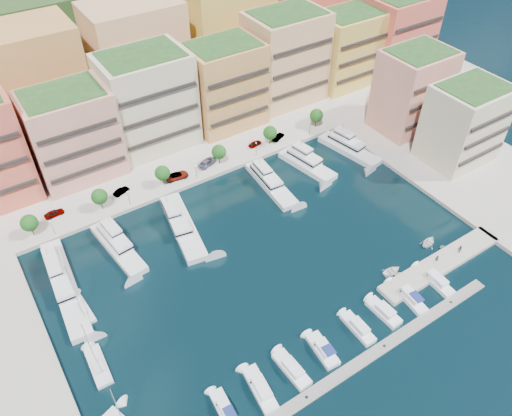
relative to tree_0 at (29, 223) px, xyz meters
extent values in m
plane|color=black|center=(40.00, -33.50, -4.74)|extent=(400.00, 400.00, 0.00)
cube|color=#9E998E|center=(40.00, 28.50, -4.74)|extent=(220.00, 64.00, 2.00)
cube|color=#9E998E|center=(102.00, -41.50, -4.74)|extent=(34.00, 76.00, 2.00)
cube|color=#1E3415|center=(40.00, 76.50, -4.74)|extent=(240.00, 40.00, 58.00)
cube|color=gray|center=(37.00, -63.50, -4.74)|extent=(72.00, 2.20, 0.35)
cube|color=#9E998E|center=(70.00, -55.50, -4.74)|extent=(32.00, 5.00, 2.00)
cube|color=#EC8E84|center=(17.00, 16.50, 7.26)|extent=(20.00, 15.00, 22.00)
cube|color=black|center=(17.00, 8.75, 7.26)|extent=(18.40, 0.50, 0.90)
cube|color=#1C461E|center=(17.00, 16.50, 18.66)|extent=(17.60, 13.20, 0.80)
cube|color=beige|center=(38.00, 18.50, 8.76)|extent=(22.00, 16.00, 25.00)
cube|color=black|center=(38.00, 10.25, 8.76)|extent=(20.24, 0.50, 0.90)
cube|color=#1C461E|center=(38.00, 18.50, 21.66)|extent=(19.36, 14.08, 0.80)
cube|color=#DD9653|center=(60.00, 16.50, 7.76)|extent=(20.00, 15.00, 23.00)
cube|color=black|center=(60.00, 8.75, 7.76)|extent=(18.40, 0.50, 0.90)
cube|color=#1C461E|center=(60.00, 16.50, 19.66)|extent=(17.60, 13.20, 0.80)
cube|color=tan|center=(82.00, 18.50, 9.26)|extent=(22.00, 16.00, 26.00)
cube|color=black|center=(82.00, 10.25, 9.26)|extent=(20.24, 0.50, 0.90)
cube|color=#1C461E|center=(82.00, 18.50, 22.66)|extent=(19.36, 14.08, 0.80)
cube|color=gold|center=(104.00, 16.50, 7.26)|extent=(20.00, 15.00, 22.00)
cube|color=black|center=(104.00, 8.75, 7.26)|extent=(18.40, 0.50, 0.90)
cube|color=#1C461E|center=(104.00, 16.50, 18.66)|extent=(17.60, 13.20, 0.80)
cube|color=#D76347|center=(124.00, 14.50, 8.26)|extent=(22.00, 16.00, 24.00)
cube|color=black|center=(124.00, 6.25, 8.26)|extent=(20.24, 0.50, 0.90)
cube|color=#EC8E84|center=(102.00, -13.50, 7.26)|extent=(18.00, 14.00, 22.00)
cube|color=black|center=(102.00, -20.75, 7.26)|extent=(16.56, 0.50, 0.90)
cube|color=#1C461E|center=(102.00, -13.50, 18.66)|extent=(15.84, 12.32, 0.80)
cube|color=beige|center=(102.00, -31.50, 6.26)|extent=(18.00, 14.00, 20.00)
cube|color=black|center=(102.00, -38.75, 6.26)|extent=(16.56, 0.50, 0.90)
cube|color=#1C461E|center=(102.00, -31.50, 16.66)|extent=(15.84, 12.32, 0.80)
cube|color=#DD9653|center=(15.00, 40.50, 11.26)|extent=(26.00, 18.00, 30.00)
cube|color=tan|center=(45.00, 40.50, 11.26)|extent=(26.00, 18.00, 30.00)
cube|color=gold|center=(75.00, 40.50, 11.26)|extent=(26.00, 18.00, 30.00)
cube|color=#D76347|center=(105.00, 40.50, 11.26)|extent=(26.00, 18.00, 30.00)
cylinder|color=#473323|center=(0.00, 0.00, -2.24)|extent=(0.24, 0.24, 3.00)
sphere|color=#123E11|center=(0.00, 0.00, 0.01)|extent=(3.80, 3.80, 3.80)
cylinder|color=#473323|center=(16.00, 0.00, -2.24)|extent=(0.24, 0.24, 3.00)
sphere|color=#123E11|center=(16.00, 0.00, 0.01)|extent=(3.80, 3.80, 3.80)
cylinder|color=#473323|center=(32.00, 0.00, -2.24)|extent=(0.24, 0.24, 3.00)
sphere|color=#123E11|center=(32.00, 0.00, 0.01)|extent=(3.80, 3.80, 3.80)
cylinder|color=#473323|center=(48.00, 0.00, -2.24)|extent=(0.24, 0.24, 3.00)
sphere|color=#123E11|center=(48.00, 0.00, 0.01)|extent=(3.80, 3.80, 3.80)
cylinder|color=#473323|center=(64.00, 0.00, -2.24)|extent=(0.24, 0.24, 3.00)
sphere|color=#123E11|center=(64.00, 0.00, 0.01)|extent=(3.80, 3.80, 3.80)
cylinder|color=#473323|center=(80.00, 0.00, -2.24)|extent=(0.24, 0.24, 3.00)
sphere|color=#123E11|center=(80.00, 0.00, 0.01)|extent=(3.80, 3.80, 3.80)
cylinder|color=black|center=(4.00, -2.30, -1.74)|extent=(0.10, 0.10, 4.00)
sphere|color=#FFF2CC|center=(4.00, -2.30, 0.31)|extent=(0.30, 0.30, 0.30)
cylinder|color=black|center=(22.00, -2.30, -1.74)|extent=(0.10, 0.10, 4.00)
sphere|color=#FFF2CC|center=(22.00, -2.30, 0.31)|extent=(0.30, 0.30, 0.30)
cylinder|color=black|center=(40.00, -2.30, -1.74)|extent=(0.10, 0.10, 4.00)
sphere|color=#FFF2CC|center=(40.00, -2.30, 0.31)|extent=(0.30, 0.30, 0.30)
cylinder|color=black|center=(58.00, -2.30, -1.74)|extent=(0.10, 0.10, 4.00)
sphere|color=#FFF2CC|center=(58.00, -2.30, 0.31)|extent=(0.30, 0.30, 0.30)
cylinder|color=black|center=(76.00, -2.30, -1.74)|extent=(0.10, 0.10, 4.00)
sphere|color=#FFF2CC|center=(76.00, -2.30, 0.31)|extent=(0.30, 0.30, 0.30)
cube|color=silver|center=(1.25, -18.29, -4.39)|extent=(6.20, 27.82, 2.30)
cube|color=silver|center=(1.25, -15.54, -2.34)|extent=(4.55, 15.38, 1.80)
cube|color=black|center=(1.25, -15.54, -2.34)|extent=(4.62, 15.45, 0.55)
cube|color=silver|center=(1.25, -13.33, -0.74)|extent=(3.13, 8.44, 1.40)
cylinder|color=#B2B2B7|center=(1.25, -11.67, 0.86)|extent=(0.14, 0.14, 1.80)
cube|color=silver|center=(14.30, -13.95, -4.39)|extent=(6.28, 19.26, 2.30)
cube|color=silver|center=(14.30, -12.06, -2.34)|extent=(4.59, 10.72, 1.80)
cube|color=black|center=(14.30, -12.06, -2.34)|extent=(4.66, 10.78, 0.55)
cube|color=silver|center=(14.30, -10.55, -0.74)|extent=(3.15, 5.92, 1.40)
cylinder|color=#B2B2B7|center=(14.30, -9.42, 0.86)|extent=(0.14, 0.14, 1.80)
cube|color=black|center=(14.30, -13.95, -4.84)|extent=(6.33, 19.31, 0.35)
cube|color=silver|center=(29.15, -15.71, -4.39)|extent=(8.54, 22.90, 2.30)
cube|color=silver|center=(29.15, -13.47, -2.34)|extent=(5.97, 12.82, 1.80)
cube|color=black|center=(29.15, -13.47, -2.34)|extent=(6.04, 12.89, 0.55)
cube|color=silver|center=(29.15, -11.67, -0.74)|extent=(3.97, 7.12, 1.40)
cylinder|color=#B2B2B7|center=(29.15, -10.33, 0.86)|extent=(0.14, 0.14, 1.80)
cube|color=silver|center=(54.60, -14.27, -4.39)|extent=(5.95, 19.84, 2.30)
cube|color=silver|center=(54.60, -12.32, -2.34)|extent=(4.46, 11.00, 1.80)
cube|color=black|center=(54.60, -12.32, -2.34)|extent=(4.53, 11.07, 0.55)
cube|color=silver|center=(54.60, -10.76, -0.74)|extent=(3.11, 6.06, 1.40)
cylinder|color=#B2B2B7|center=(54.60, -9.58, 0.86)|extent=(0.14, 0.14, 1.80)
cube|color=black|center=(54.60, -14.27, -4.84)|extent=(6.01, 19.89, 0.35)
cube|color=silver|center=(67.03, -12.97, -4.39)|extent=(7.51, 17.48, 2.30)
cube|color=silver|center=(67.03, -11.28, -2.34)|extent=(5.34, 9.83, 1.80)
cube|color=black|center=(67.03, -11.28, -2.34)|extent=(5.41, 9.90, 0.55)
cube|color=silver|center=(67.03, -9.92, -0.74)|extent=(3.60, 5.49, 1.40)
cylinder|color=#B2B2B7|center=(67.03, -8.90, 0.86)|extent=(0.14, 0.14, 1.80)
cube|color=silver|center=(80.82, -13.85, -4.39)|extent=(7.85, 19.21, 2.30)
cube|color=silver|center=(80.82, -11.98, -2.34)|extent=(5.50, 10.79, 1.80)
cube|color=black|center=(80.82, -11.98, -2.34)|extent=(5.57, 10.86, 0.55)
cube|color=silver|center=(80.82, -10.49, -0.74)|extent=(3.67, 6.01, 1.40)
cylinder|color=#B2B2B7|center=(80.82, -9.36, 0.86)|extent=(0.14, 0.14, 1.80)
cube|color=white|center=(15.29, -58.00, -4.49)|extent=(3.06, 7.90, 1.40)
cube|color=white|center=(15.29, -58.39, -3.19)|extent=(2.19, 3.86, 1.10)
cube|color=black|center=(15.29, -56.84, -3.44)|extent=(1.73, 0.25, 0.55)
cube|color=navy|center=(15.29, -59.39, -2.59)|extent=(1.88, 2.45, 0.12)
cube|color=white|center=(22.23, -58.00, -4.49)|extent=(3.72, 9.23, 1.40)
cube|color=white|center=(22.23, -58.45, -3.19)|extent=(2.59, 4.52, 1.10)
cube|color=black|center=(22.23, -56.65, -3.44)|extent=(1.96, 0.32, 0.55)
cube|color=white|center=(28.91, -58.00, -4.49)|extent=(3.04, 8.35, 1.40)
cube|color=white|center=(28.91, -58.41, -3.19)|extent=(2.26, 4.04, 1.10)
cube|color=black|center=(28.91, -56.76, -3.44)|extent=(1.94, 0.18, 0.55)
cube|color=white|center=(35.91, -58.00, -4.49)|extent=(3.49, 7.80, 1.40)
cube|color=white|center=(35.91, -58.38, -3.19)|extent=(2.50, 3.82, 1.10)
cube|color=black|center=(35.91, -56.86, -3.44)|extent=(1.99, 0.29, 0.55)
cube|color=navy|center=(35.91, -59.36, -2.59)|extent=(2.15, 2.45, 0.12)
cube|color=white|center=(44.42, -58.00, -4.49)|extent=(2.62, 7.89, 1.40)
cube|color=white|center=(44.42, -58.39, -3.19)|extent=(2.00, 3.80, 1.10)
cube|color=black|center=(44.42, -56.82, -3.44)|extent=(1.78, 0.13, 0.55)
cube|color=white|center=(51.05, -58.00, -4.49)|extent=(3.03, 7.57, 1.40)
cube|color=white|center=(51.05, -58.37, -3.19)|extent=(2.27, 3.67, 1.10)
cube|color=black|center=(51.05, -56.88, -3.44)|extent=(1.97, 0.18, 0.55)
cube|color=white|center=(57.82, -58.00, -4.49)|extent=(3.42, 9.34, 1.40)
cube|color=white|center=(57.82, -58.46, -3.19)|extent=(2.39, 4.56, 1.10)
cube|color=black|center=(57.82, -56.63, -3.44)|extent=(1.81, 0.28, 0.55)
cube|color=navy|center=(57.82, -59.64, -2.59)|extent=(2.03, 2.90, 0.12)
cube|color=white|center=(65.43, -58.00, -4.49)|extent=(3.04, 9.22, 1.40)
cube|color=white|center=(65.43, -58.45, -3.19)|extent=(2.22, 4.47, 1.10)
cube|color=black|center=(65.43, -56.64, -3.44)|extent=(1.84, 0.20, 0.55)
cube|color=silver|center=(2.16, -25.12, -4.54)|extent=(3.30, 8.46, 1.20)
cube|color=silver|center=(2.16, -25.95, -3.64)|extent=(1.77, 2.18, 0.60)
cylinder|color=#B2B2B7|center=(2.16, -24.70, 2.06)|extent=(0.14, 0.14, 12.00)
cylinder|color=#B2B2B7|center=(2.16, -26.36, -2.94)|extent=(0.37, 3.72, 0.10)
cube|color=silver|center=(0.63, -38.64, -4.54)|extent=(3.19, 8.76, 1.20)
cube|color=silver|center=(0.63, -39.51, -3.64)|extent=(1.78, 2.23, 0.60)
cylinder|color=#B2B2B7|center=(0.63, -38.21, 2.06)|extent=(0.14, 0.14, 12.00)
cylinder|color=#B2B2B7|center=(0.63, -39.94, -2.94)|extent=(0.28, 3.89, 0.10)
cylinder|color=#B2B2B7|center=(0.27, -51.50, 2.06)|extent=(0.14, 0.14, 12.00)
imported|color=white|center=(72.79, -49.79, -4.31)|extent=(4.91, 4.16, 0.87)
imported|color=beige|center=(60.34, -52.50, -4.30)|extent=(1.97, 1.80, 0.89)
imported|color=#C2B594|center=(74.27, -52.31, -4.36)|extent=(1.62, 1.46, 0.76)
imported|color=white|center=(59.84, -51.36, -4.31)|extent=(4.32, 3.16, 0.87)
imported|color=gray|center=(5.78, 3.78, -2.97)|extent=(4.61, 2.07, 1.54)
imported|color=gray|center=(21.87, 2.75, -3.06)|extent=(4.42, 2.71, 1.37)
imported|color=gray|center=(35.93, 0.59, -2.93)|extent=(6.21, 3.53, 1.63)
imported|color=gray|center=(45.06, 1.26, -2.90)|extent=(6.29, 4.38, 1.69)
imported|color=gray|center=(60.22, 1.65, -3.07)|extent=(4.20, 2.27, 1.36)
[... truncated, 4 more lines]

